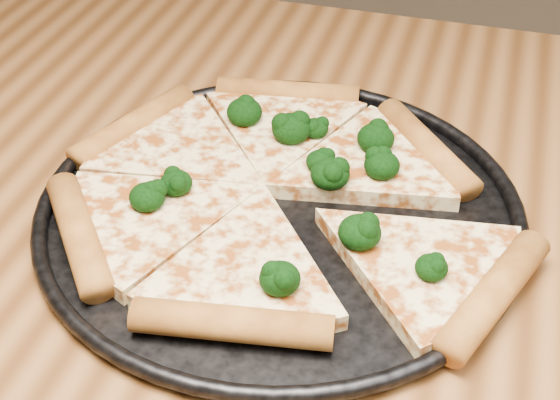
# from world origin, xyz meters

# --- Properties ---
(dining_table) EXTENTS (1.20, 0.90, 0.75)m
(dining_table) POSITION_xyz_m (0.00, 0.00, 0.66)
(dining_table) COLOR brown
(dining_table) RESTS_ON ground
(pizza_pan) EXTENTS (0.41, 0.41, 0.02)m
(pizza_pan) POSITION_xyz_m (-0.10, 0.03, 0.76)
(pizza_pan) COLOR black
(pizza_pan) RESTS_ON dining_table
(pizza) EXTENTS (0.42, 0.36, 0.03)m
(pizza) POSITION_xyz_m (-0.11, 0.04, 0.77)
(pizza) COLOR #FFE49C
(pizza) RESTS_ON pizza_pan
(broccoli_florets) EXTENTS (0.26, 0.24, 0.03)m
(broccoli_florets) POSITION_xyz_m (-0.09, 0.06, 0.78)
(broccoli_florets) COLOR black
(broccoli_florets) RESTS_ON pizza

